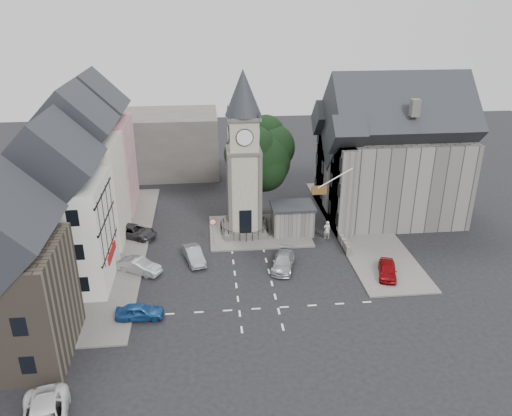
{
  "coord_description": "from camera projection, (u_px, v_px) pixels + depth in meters",
  "views": [
    {
      "loc": [
        -3.51,
        -37.6,
        22.37
      ],
      "look_at": [
        0.88,
        5.0,
        3.95
      ],
      "focal_mm": 35.0,
      "sensor_mm": 36.0,
      "label": 1
    }
  ],
  "objects": [
    {
      "name": "warning_sign_post",
      "position": [
        213.0,
        226.0,
        47.39
      ],
      "size": [
        0.7,
        0.19,
        2.85
      ],
      "color": "black",
      "rests_on": "ground"
    },
    {
      "name": "backdrop_west",
      "position": [
        142.0,
        144.0,
        66.41
      ],
      "size": [
        20.0,
        10.0,
        8.0
      ],
      "primitive_type": "cube",
      "color": "#4C4944",
      "rests_on": "ground"
    },
    {
      "name": "car_island_east",
      "position": [
        283.0,
        262.0,
        44.01
      ],
      "size": [
        2.88,
        4.58,
        1.24
      ],
      "primitive_type": "imported",
      "rotation": [
        0.0,
        0.0,
        -0.29
      ],
      "color": "#A3A6AB",
      "rests_on": "ground"
    },
    {
      "name": "car_east_red",
      "position": [
        387.0,
        270.0,
        42.69
      ],
      "size": [
        2.47,
        3.92,
        1.24
      ],
      "primitive_type": "imported",
      "rotation": [
        0.0,
        0.0,
        -0.3
      ],
      "color": "maroon",
      "rests_on": "ground"
    },
    {
      "name": "road_markings",
      "position": [
        259.0,
        309.0,
        38.5
      ],
      "size": [
        20.0,
        8.0,
        0.01
      ],
      "primitive_type": "cube",
      "color": "silver",
      "rests_on": "ground"
    },
    {
      "name": "car_west_silver",
      "position": [
        139.0,
        266.0,
        43.25
      ],
      "size": [
        4.11,
        3.08,
        1.3
      ],
      "primitive_type": "imported",
      "rotation": [
        0.0,
        0.0,
        1.07
      ],
      "color": "gray",
      "rests_on": "ground"
    },
    {
      "name": "terrace_cream",
      "position": [
        79.0,
        177.0,
        46.78
      ],
      "size": [
        8.1,
        7.6,
        12.8
      ],
      "color": "beige",
      "rests_on": "ground"
    },
    {
      "name": "car_west_blue",
      "position": [
        140.0,
        312.0,
        37.11
      ],
      "size": [
        3.59,
        1.49,
        1.22
      ],
      "primitive_type": "imported",
      "rotation": [
        0.0,
        0.0,
        1.56
      ],
      "color": "navy",
      "rests_on": "ground"
    },
    {
      "name": "pavement_west",
      "position": [
        116.0,
        247.0,
        47.81
      ],
      "size": [
        6.0,
        30.0,
        0.14
      ],
      "primitive_type": "cube",
      "color": "#595651",
      "rests_on": "ground"
    },
    {
      "name": "pedestrian",
      "position": [
        327.0,
        230.0,
        49.17
      ],
      "size": [
        0.7,
        0.46,
        1.91
      ],
      "primitive_type": "imported",
      "rotation": [
        0.0,
        0.0,
        3.15
      ],
      "color": "beige",
      "rests_on": "ground"
    },
    {
      "name": "pavement_east",
      "position": [
        359.0,
        227.0,
        51.94
      ],
      "size": [
        6.0,
        26.0,
        0.14
      ],
      "primitive_type": "cube",
      "color": "#595651",
      "rests_on": "ground"
    },
    {
      "name": "clock_tower",
      "position": [
        244.0,
        156.0,
        47.62
      ],
      "size": [
        4.86,
        4.86,
        16.25
      ],
      "color": "#4C4944",
      "rests_on": "ground"
    },
    {
      "name": "town_tree",
      "position": [
        259.0,
        152.0,
        52.84
      ],
      "size": [
        7.2,
        7.2,
        10.8
      ],
      "color": "black",
      "rests_on": "ground"
    },
    {
      "name": "terrace_pink",
      "position": [
        96.0,
        152.0,
        54.09
      ],
      "size": [
        8.1,
        7.6,
        12.8
      ],
      "color": "#B47C83",
      "rests_on": "ground"
    },
    {
      "name": "terrace_tudor",
      "position": [
        58.0,
        215.0,
        39.63
      ],
      "size": [
        8.1,
        7.6,
        12.0
      ],
      "color": "silver",
      "rests_on": "ground"
    },
    {
      "name": "car_island_silver",
      "position": [
        194.0,
        255.0,
        45.09
      ],
      "size": [
        2.33,
        4.13,
        1.29
      ],
      "primitive_type": "imported",
      "rotation": [
        0.0,
        0.0,
        0.26
      ],
      "color": "gray",
      "rests_on": "ground"
    },
    {
      "name": "ground",
      "position": [
        252.0,
        272.0,
        43.53
      ],
      "size": [
        120.0,
        120.0,
        0.0
      ],
      "primitive_type": "plane",
      "color": "black",
      "rests_on": "ground"
    },
    {
      "name": "flagpole",
      "position": [
        335.0,
        178.0,
        45.17
      ],
      "size": [
        3.68,
        0.1,
        2.74
      ],
      "color": "white",
      "rests_on": "ground"
    },
    {
      "name": "east_building",
      "position": [
        389.0,
        160.0,
        52.58
      ],
      "size": [
        14.4,
        11.4,
        12.6
      ],
      "color": "#585451",
      "rests_on": "ground"
    },
    {
      "name": "central_island",
      "position": [
        259.0,
        231.0,
        50.95
      ],
      "size": [
        10.0,
        8.0,
        0.16
      ],
      "primitive_type": "cube",
      "color": "#595651",
      "rests_on": "ground"
    },
    {
      "name": "car_west_grey",
      "position": [
        135.0,
        232.0,
        49.56
      ],
      "size": [
        5.02,
        4.05,
        1.27
      ],
      "primitive_type": "imported",
      "rotation": [
        0.0,
        0.0,
        1.07
      ],
      "color": "#303032",
      "rests_on": "ground"
    },
    {
      "name": "stone_shelter",
      "position": [
        292.0,
        219.0,
        50.22
      ],
      "size": [
        4.3,
        3.3,
        3.08
      ],
      "color": "#585451",
      "rests_on": "ground"
    },
    {
      "name": "east_boundary_wall",
      "position": [
        328.0,
        216.0,
        53.36
      ],
      "size": [
        0.4,
        16.0,
        0.9
      ],
      "primitive_type": "cube",
      "color": "#585451",
      "rests_on": "ground"
    }
  ]
}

